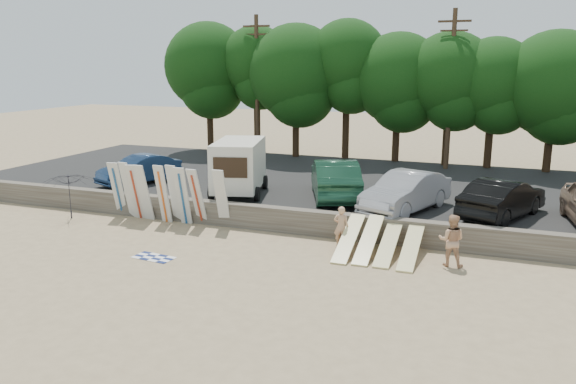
# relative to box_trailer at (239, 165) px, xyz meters

# --- Properties ---
(ground) EXTENTS (120.00, 120.00, 0.00)m
(ground) POSITION_rel_box_trailer_xyz_m (6.47, -5.76, -2.12)
(ground) COLOR tan
(ground) RESTS_ON ground
(seawall) EXTENTS (44.00, 0.50, 1.00)m
(seawall) POSITION_rel_box_trailer_xyz_m (6.47, -2.76, -1.62)
(seawall) COLOR #6B6356
(seawall) RESTS_ON ground
(parking_lot) EXTENTS (44.00, 14.50, 0.70)m
(parking_lot) POSITION_rel_box_trailer_xyz_m (6.47, 4.74, -1.77)
(parking_lot) COLOR #282828
(parking_lot) RESTS_ON ground
(treeline) EXTENTS (34.60, 6.60, 8.84)m
(treeline) POSITION_rel_box_trailer_xyz_m (6.81, 11.60, 4.11)
(treeline) COLOR #382616
(treeline) RESTS_ON parking_lot
(utility_poles) EXTENTS (25.80, 0.26, 9.00)m
(utility_poles) POSITION_rel_box_trailer_xyz_m (8.47, 10.24, 3.31)
(utility_poles) COLOR #473321
(utility_poles) RESTS_ON parking_lot
(box_trailer) EXTENTS (3.04, 4.34, 2.53)m
(box_trailer) POSITION_rel_box_trailer_xyz_m (0.00, 0.00, 0.00)
(box_trailer) COLOR beige
(box_trailer) RESTS_ON parking_lot
(car_0) EXTENTS (3.05, 4.59, 1.43)m
(car_0) POSITION_rel_box_trailer_xyz_m (-5.85, 0.46, -0.70)
(car_0) COLOR #152A4A
(car_0) RESTS_ON parking_lot
(car_1) EXTENTS (3.75, 5.78, 1.80)m
(car_1) POSITION_rel_box_trailer_xyz_m (4.43, 0.81, -0.52)
(car_1) COLOR #163D28
(car_1) RESTS_ON parking_lot
(car_2) EXTENTS (3.35, 5.22, 1.62)m
(car_2) POSITION_rel_box_trailer_xyz_m (7.81, -0.35, -0.60)
(car_2) COLOR #9A999E
(car_2) RESTS_ON parking_lot
(car_3) EXTENTS (3.43, 5.05, 1.58)m
(car_3) POSITION_rel_box_trailer_xyz_m (11.58, -0.06, -0.63)
(car_3) COLOR black
(car_3) RESTS_ON parking_lot
(surfboard_upright_0) EXTENTS (0.61, 0.81, 2.52)m
(surfboard_upright_0) POSITION_rel_box_trailer_xyz_m (-4.43, -3.22, -0.86)
(surfboard_upright_0) COLOR silver
(surfboard_upright_0) RESTS_ON ground
(surfboard_upright_1) EXTENTS (0.58, 0.66, 2.56)m
(surfboard_upright_1) POSITION_rel_box_trailer_xyz_m (-3.83, -3.24, -0.84)
(surfboard_upright_1) COLOR silver
(surfboard_upright_1) RESTS_ON ground
(surfboard_upright_2) EXTENTS (0.57, 0.81, 2.52)m
(surfboard_upright_2) POSITION_rel_box_trailer_xyz_m (-3.36, -3.37, -0.86)
(surfboard_upright_2) COLOR silver
(surfboard_upright_2) RESTS_ON ground
(surfboard_upright_3) EXTENTS (0.53, 0.74, 2.53)m
(surfboard_upright_3) POSITION_rel_box_trailer_xyz_m (-2.94, -3.39, -0.85)
(surfboard_upright_3) COLOR silver
(surfboard_upright_3) RESTS_ON ground
(surfboard_upright_4) EXTENTS (0.54, 0.59, 2.56)m
(surfboard_upright_4) POSITION_rel_box_trailer_xyz_m (-1.99, -3.39, -0.84)
(surfboard_upright_4) COLOR silver
(surfboard_upright_4) RESTS_ON ground
(surfboard_upright_5) EXTENTS (0.55, 0.60, 2.56)m
(surfboard_upright_5) POSITION_rel_box_trailer_xyz_m (-1.52, -3.20, -0.83)
(surfboard_upright_5) COLOR silver
(surfboard_upright_5) RESTS_ON ground
(surfboard_upright_6) EXTENTS (0.54, 0.70, 2.54)m
(surfboard_upright_6) POSITION_rel_box_trailer_xyz_m (-1.01, -3.38, -0.85)
(surfboard_upright_6) COLOR silver
(surfboard_upright_6) RESTS_ON ground
(surfboard_upright_7) EXTENTS (0.58, 0.86, 2.51)m
(surfboard_upright_7) POSITION_rel_box_trailer_xyz_m (-0.39, -3.27, -0.86)
(surfboard_upright_7) COLOR silver
(surfboard_upright_7) RESTS_ON ground
(surfboard_upright_8) EXTENTS (0.51, 0.71, 2.53)m
(surfboard_upright_8) POSITION_rel_box_trailer_xyz_m (0.72, -3.20, -0.85)
(surfboard_upright_8) COLOR silver
(surfboard_upright_8) RESTS_ON ground
(surfboard_low_0) EXTENTS (0.56, 2.85, 1.07)m
(surfboard_low_0) POSITION_rel_box_trailer_xyz_m (6.44, -4.33, -1.58)
(surfboard_low_0) COLOR beige
(surfboard_low_0) RESTS_ON ground
(surfboard_low_1) EXTENTS (0.56, 2.84, 1.09)m
(surfboard_low_1) POSITION_rel_box_trailer_xyz_m (7.15, -4.25, -1.57)
(surfboard_low_1) COLOR beige
(surfboard_low_1) RESTS_ON ground
(surfboard_low_2) EXTENTS (0.56, 2.89, 0.93)m
(surfboard_low_2) POSITION_rel_box_trailer_xyz_m (7.87, -4.21, -1.65)
(surfboard_low_2) COLOR beige
(surfboard_low_2) RESTS_ON ground
(surfboard_low_3) EXTENTS (0.56, 2.89, 0.94)m
(surfboard_low_3) POSITION_rel_box_trailer_xyz_m (8.68, -4.28, -1.65)
(surfboard_low_3) COLOR beige
(surfboard_low_3) RESTS_ON ground
(beachgoer_a) EXTENTS (0.59, 0.42, 1.55)m
(beachgoer_a) POSITION_rel_box_trailer_xyz_m (6.00, -3.78, -1.34)
(beachgoer_a) COLOR tan
(beachgoer_a) RESTS_ON ground
(beachgoer_b) EXTENTS (0.87, 0.68, 1.80)m
(beachgoer_b) POSITION_rel_box_trailer_xyz_m (10.02, -4.47, -1.22)
(beachgoer_b) COLOR tan
(beachgoer_b) RESTS_ON ground
(cooler) EXTENTS (0.39, 0.31, 0.32)m
(cooler) POSITION_rel_box_trailer_xyz_m (6.95, -3.36, -1.96)
(cooler) COLOR #27904D
(cooler) RESTS_ON ground
(gear_bag) EXTENTS (0.35, 0.31, 0.22)m
(gear_bag) POSITION_rel_box_trailer_xyz_m (6.82, -3.36, -2.01)
(gear_bag) COLOR #D45019
(gear_bag) RESTS_ON ground
(beach_towel) EXTENTS (1.65, 1.65, 0.00)m
(beach_towel) POSITION_rel_box_trailer_xyz_m (0.12, -7.33, -2.11)
(beach_towel) COLOR white
(beach_towel) RESTS_ON ground
(beach_umbrella) EXTENTS (2.46, 2.42, 2.04)m
(beach_umbrella) POSITION_rel_box_trailer_xyz_m (-6.19, -4.21, -1.10)
(beach_umbrella) COLOR black
(beach_umbrella) RESTS_ON ground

